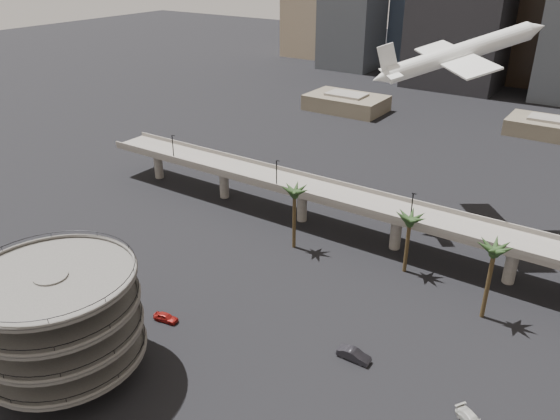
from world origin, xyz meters
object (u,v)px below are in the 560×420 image
Objects in this scene: parking_ramp at (59,316)px; car_c at (471,420)px; overpass at (348,202)px; car_a at (166,317)px; car_b at (354,355)px; airborne_jet at (457,54)px.

parking_ramp is 4.66× the size of car_c.
overpass is 52.49m from car_c.
car_c is at bearing -92.39° from car_a.
overpass is 25.58× the size of car_b.
parking_ramp is 18.71m from car_a.
airborne_jet is at bearing -30.83° from car_a.
overpass reaches higher than car_c.
airborne_jet is at bearing 5.91° from car_b.
parking_ramp is 55.79m from car_c.
overpass is at bearing 28.43° from car_b.
car_b is 1.07× the size of car_c.
parking_ramp is 41.81m from car_b.
car_c is at bearing -98.80° from car_b.
car_c is (17.91, -2.41, -0.15)m from car_b.
overpass reaches higher than car_a.
overpass is 31.32× the size of car_a.
car_b is 18.07m from car_c.
parking_ramp is 60.46m from overpass.
overpass is at bearing 77.57° from parking_ramp.
parking_ramp reaches higher than car_b.
car_b is (6.43, -52.12, -34.82)m from airborne_jet.
parking_ramp is 5.35× the size of car_a.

